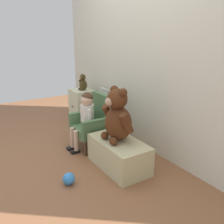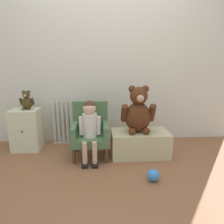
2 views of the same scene
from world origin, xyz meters
The scene contains 10 objects.
ground_plane centered at (0.00, 0.00, 0.00)m, with size 6.00×6.00×0.00m, color brown.
back_wall centered at (0.00, 1.13, 1.20)m, with size 3.80×0.05×2.40m, color beige.
radiator centered at (-0.58, 1.00, 0.31)m, with size 0.37×0.05×0.62m.
small_dresser centered at (-1.06, 0.82, 0.27)m, with size 0.36×0.31×0.55m.
child_armchair centered at (-0.20, 0.58, 0.32)m, with size 0.44×0.41×0.67m.
child_figure centered at (-0.20, 0.47, 0.46)m, with size 0.25×0.35×0.72m.
low_bench centered at (0.41, 0.55, 0.15)m, with size 0.71×0.38×0.31m, color #BFB788.
large_teddy_bear centered at (0.38, 0.55, 0.56)m, with size 0.42×0.29×0.57m.
small_teddy_bear centered at (-1.03, 0.84, 0.66)m, with size 0.18×0.13×0.25m.
toy_ball centered at (0.43, -0.04, 0.06)m, with size 0.12×0.12×0.12m, color #3485DB.
Camera 2 is at (-0.09, -1.77, 1.12)m, focal length 32.00 mm.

